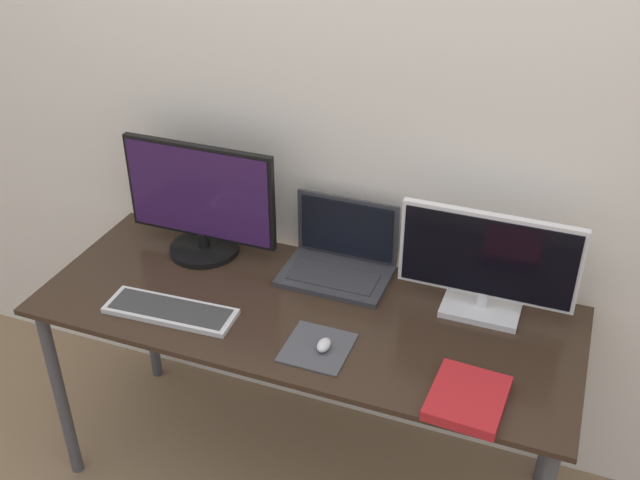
% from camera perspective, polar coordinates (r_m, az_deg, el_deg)
% --- Properties ---
extents(wall_back, '(7.00, 0.05, 2.50)m').
position_cam_1_polar(wall_back, '(2.33, 2.24, 10.55)').
color(wall_back, silver).
rests_on(wall_back, ground_plane).
extents(desk, '(1.64, 0.64, 0.73)m').
position_cam_1_polar(desk, '(2.32, -1.17, -6.88)').
color(desk, '#332319').
rests_on(desk, ground_plane).
extents(monitor_left, '(0.52, 0.23, 0.39)m').
position_cam_1_polar(monitor_left, '(2.47, -9.10, 2.84)').
color(monitor_left, black).
rests_on(monitor_left, desk).
extents(monitor_right, '(0.52, 0.16, 0.33)m').
position_cam_1_polar(monitor_right, '(2.22, 12.61, -1.82)').
color(monitor_right, silver).
rests_on(monitor_right, desk).
extents(laptop, '(0.34, 0.23, 0.24)m').
position_cam_1_polar(laptop, '(2.40, 1.52, -1.25)').
color(laptop, '#333338').
rests_on(laptop, desk).
extents(keyboard, '(0.40, 0.15, 0.02)m').
position_cam_1_polar(keyboard, '(2.29, -11.32, -5.31)').
color(keyboard, silver).
rests_on(keyboard, desk).
extents(mousepad, '(0.18, 0.19, 0.00)m').
position_cam_1_polar(mousepad, '(2.12, -0.20, -8.19)').
color(mousepad, '#47474C').
rests_on(mousepad, desk).
extents(mouse, '(0.04, 0.06, 0.03)m').
position_cam_1_polar(mouse, '(2.10, 0.29, -8.01)').
color(mouse, silver).
rests_on(mouse, mousepad).
extents(book, '(0.20, 0.23, 0.03)m').
position_cam_1_polar(book, '(1.99, 11.18, -11.74)').
color(book, red).
rests_on(book, desk).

